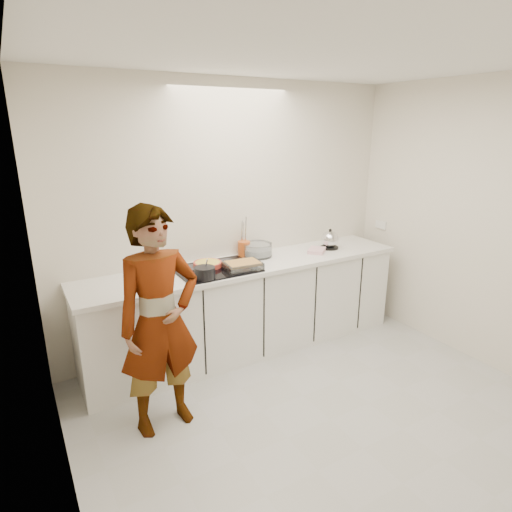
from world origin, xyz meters
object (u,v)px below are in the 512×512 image
saucepan (205,273)px  baking_dish (243,265)px  mixing_bowl (258,250)px  cook (160,322)px  tart_dish (208,264)px  hob (216,269)px  utensil_crock (244,249)px  kettle (330,240)px

saucepan → baking_dish: 0.41m
saucepan → mixing_bowl: size_ratio=0.60×
cook → tart_dish: bearing=39.7°
hob → mixing_bowl: bearing=17.5°
hob → cook: cook is taller
hob → baking_dish: size_ratio=2.09×
utensil_crock → tart_dish: bearing=-161.3°
mixing_bowl → cook: 1.53m
hob → utensil_crock: (0.43, 0.25, 0.07)m
saucepan → utensil_crock: (0.62, 0.44, 0.01)m
saucepan → cook: size_ratio=0.12×
saucepan → mixing_bowl: (0.73, 0.36, -0.00)m
kettle → mixing_bowl: bearing=170.1°
hob → utensil_crock: utensil_crock is taller
hob → mixing_bowl: size_ratio=2.15×
kettle → utensil_crock: bearing=166.8°
kettle → cook: size_ratio=0.13×
saucepan → kettle: bearing=8.1°
tart_dish → saucepan: 0.32m
baking_dish → cook: 1.09m
utensil_crock → cook: size_ratio=0.09×
mixing_bowl → kettle: kettle is taller
tart_dish → kettle: bearing=-2.4°
kettle → utensil_crock: 0.95m
cook → utensil_crock: bearing=30.7°
tart_dish → saucepan: (-0.15, -0.28, 0.03)m
kettle → cook: cook is taller
kettle → hob: bearing=-178.8°
tart_dish → cook: 1.02m
hob → kettle: 1.35m
baking_dish → mixing_bowl: mixing_bowl is taller
saucepan → kettle: 1.56m
hob → tart_dish: 0.10m
cook → mixing_bowl: bearing=25.9°
baking_dish → kettle: bearing=8.0°
hob → cook: bearing=-139.0°
tart_dish → mixing_bowl: (0.58, 0.08, 0.02)m
tart_dish → saucepan: size_ratio=1.47×
saucepan → cook: cook is taller
saucepan → utensil_crock: size_ratio=1.30×
saucepan → utensil_crock: saucepan is taller
tart_dish → cook: size_ratio=0.18×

